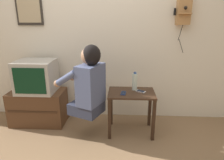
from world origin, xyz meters
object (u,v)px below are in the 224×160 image
object	(u,v)px
cell_phone_held	(123,93)
cell_phone_spare	(141,91)
water_bottle	(135,82)
person	(89,82)
television	(36,76)
framed_picture	(29,6)
wall_phone_antique	(184,10)

from	to	relation	value
cell_phone_held	cell_phone_spare	xyz separation A→B (m)	(0.22, 0.07, 0.00)
cell_phone_spare	water_bottle	bearing A→B (deg)	79.61
person	television	xyz separation A→B (m)	(-0.78, 0.33, -0.03)
person	framed_picture	distance (m)	1.41
person	wall_phone_antique	xyz separation A→B (m)	(1.19, 0.57, 0.83)
framed_picture	television	bearing A→B (deg)	-67.07
wall_phone_antique	cell_phone_spare	distance (m)	1.21
person	cell_phone_spare	xyz separation A→B (m)	(0.64, 0.18, -0.17)
water_bottle	framed_picture	bearing A→B (deg)	165.90
television	water_bottle	distance (m)	1.35
person	framed_picture	world-z (taller)	framed_picture
wall_phone_antique	cell_phone_held	xyz separation A→B (m)	(-0.77, -0.47, -1.00)
wall_phone_antique	cell_phone_held	world-z (taller)	wall_phone_antique
television	cell_phone_held	distance (m)	1.23
person	cell_phone_held	xyz separation A→B (m)	(0.42, 0.10, -0.17)
person	wall_phone_antique	bearing A→B (deg)	-40.41
framed_picture	water_bottle	distance (m)	1.79
wall_phone_antique	framed_picture	distance (m)	2.09
person	cell_phone_held	size ratio (longest dim) A/B	6.61
television	cell_phone_spare	bearing A→B (deg)	-6.16
framed_picture	cell_phone_spare	xyz separation A→B (m)	(1.54, -0.44, -1.06)
framed_picture	cell_phone_spare	bearing A→B (deg)	-15.94
television	cell_phone_held	bearing A→B (deg)	-10.68
wall_phone_antique	cell_phone_spare	bearing A→B (deg)	-144.23
television	cell_phone_held	world-z (taller)	television
wall_phone_antique	cell_phone_held	size ratio (longest dim) A/B	6.04
person	cell_phone_spare	bearing A→B (deg)	-50.67
television	cell_phone_held	size ratio (longest dim) A/B	3.88
person	framed_picture	size ratio (longest dim) A/B	1.67
framed_picture	water_bottle	xyz separation A→B (m)	(1.47, -0.37, -0.95)
wall_phone_antique	framed_picture	xyz separation A→B (m)	(-2.09, 0.04, 0.06)
wall_phone_antique	water_bottle	world-z (taller)	wall_phone_antique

